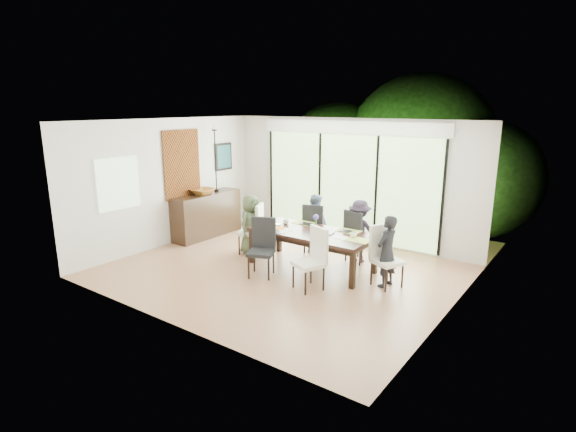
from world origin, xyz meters
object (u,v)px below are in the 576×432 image
Objects in this scene: chair_near_left at (261,248)px; cup_c at (353,235)px; chair_far_left at (316,227)px; person_far_left at (315,223)px; table_top at (312,233)px; chair_near_right at (309,259)px; person_right_end at (387,251)px; bowl at (202,191)px; chair_left_end at (250,228)px; person_left_end at (251,224)px; cup_a at (286,222)px; sideboard at (207,215)px; person_far_right at (359,231)px; laptop at (272,225)px; chair_right_end at (388,257)px; chair_far_right at (360,235)px; vase at (316,228)px; cup_b at (316,232)px.

chair_near_left is 1.64m from cup_c.
person_far_left is (0.00, -0.02, 0.09)m from chair_far_left.
chair_near_right is (0.50, -0.87, -0.16)m from table_top.
person_right_end is 4.62m from bowl.
chair_left_end is at bearing 180.00° from table_top.
person_left_end reaches higher than cup_a.
chair_near_right reaches higher than sideboard.
person_right_end is (1.48, 0.00, -0.07)m from table_top.
person_far_right is 3.91× the size of laptop.
laptop is at bearing -173.29° from table_top.
chair_right_end reaches higher than laptop.
cup_a is at bearing 82.87° from person_far_left.
chair_right_end is 0.85× the size of person_far_left.
chair_far_left is at bearing 64.12° from chair_near_left.
person_left_end reaches higher than laptop.
chair_right_end is 4.63m from sideboard.
person_right_end is at bearing 65.96° from chair_left_end.
person_far_right reaches higher than cup_c.
chair_far_right is (2.05, 0.85, 0.00)m from chair_left_end.
cup_a is at bearing 56.48° from chair_far_left.
vase is at bearing -3.77° from bowl.
table_top is 4.30× the size of bowl.
cup_c is at bearing 12.52° from chair_near_left.
person_far_right is at bearing 110.18° from chair_near_right.
chair_near_left is at bearing -80.07° from laptop.
chair_right_end is at bearing 62.89° from chair_near_right.
person_far_right reaches higher than table_top.
vase reaches higher than cup_b.
table_top is 1.02m from chair_near_right.
vase is at bearing 45.00° from table_top.
chair_left_end is 0.59× the size of sideboard.
chair_near_right is 2.16m from person_left_end.
chair_right_end is 11.00× the size of cup_b.
chair_far_right is 0.09m from person_far_right.
table_top is 0.86m from laptop.
sideboard is (-2.66, -0.49, -0.02)m from chair_far_left.
table_top is at bearing -4.74° from bowl.
chair_near_left is at bearing -23.35° from bowl.
person_left_end is (-2.03, -0.85, 0.09)m from chair_far_right.
chair_right_end is (3.00, 0.00, 0.00)m from chair_left_end.
chair_right_end is at bearing -8.13° from cup_c.
person_far_left is (-1.00, -0.02, 0.09)m from chair_far_right.
cup_c is 0.22× the size of bowl.
chair_near_right is 0.85× the size of person_far_right.
cup_c is (-0.68, 0.10, 0.14)m from person_right_end.
vase is (0.50, -0.78, 0.16)m from person_far_left.
vase is 0.91m from laptop.
chair_right_end is 8.87× the size of cup_c.
cup_a reaches higher than cup_b.
chair_left_end is 11.00× the size of cup_b.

